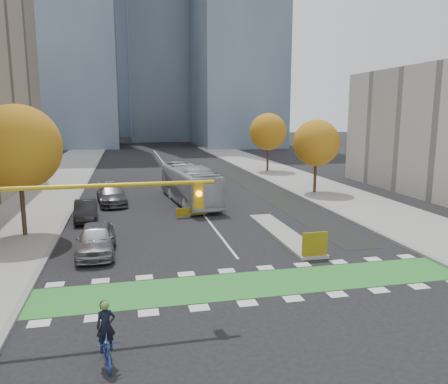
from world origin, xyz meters
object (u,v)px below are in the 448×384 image
parked_car_a (96,239)px  tree_east_far (268,132)px  tree_west (18,147)px  tree_east_near (316,143)px  parked_car_c (112,195)px  parked_car_b (86,211)px  cyclist (107,343)px  bus (190,184)px  traffic_signal_west (62,217)px  hazard_board (315,244)px

parked_car_a → tree_east_far: bearing=57.2°
tree_west → tree_east_near: tree_west is taller
tree_east_far → parked_car_c: (-19.47, -16.86, -4.43)m
parked_car_a → tree_east_near: bearing=37.1°
tree_east_far → parked_car_b: tree_east_far is taller
cyclist → bus: (6.05, 24.07, 0.91)m
traffic_signal_west → cyclist: (1.51, -3.16, -3.35)m
hazard_board → tree_east_near: (8.00, 17.80, 4.06)m
hazard_board → parked_car_b: parked_car_b is taller
tree_east_near → traffic_signal_west: size_ratio=0.83×
hazard_board → parked_car_b: size_ratio=0.32×
tree_west → parked_car_c: 11.48m
parked_car_c → bus: bearing=-13.4°
bus → parked_car_b: 9.59m
parked_car_a → parked_car_b: size_ratio=1.13×
cyclist → parked_car_c: 24.81m
tree_east_near → traffic_signal_west: 30.08m
parked_car_b → parked_car_c: (1.65, 5.55, 0.08)m
hazard_board → tree_east_near: tree_east_near is taller
hazard_board → traffic_signal_west: 13.23m
tree_west → tree_east_far: bearing=46.7°
parked_car_b → parked_car_c: parked_car_c is taller
tree_west → bus: (11.63, 8.40, -4.01)m
hazard_board → cyclist: cyclist is taller
tree_east_near → traffic_signal_west: tree_east_near is taller
parked_car_b → tree_east_near: bearing=13.7°
tree_west → bus: 14.90m
parked_car_a → parked_car_b: (-1.22, 8.02, -0.12)m
cyclist → tree_west: bearing=100.4°
parked_car_a → parked_car_c: size_ratio=0.89×
cyclist → parked_car_a: (-0.99, 11.24, 0.16)m
hazard_board → bus: bearing=105.1°
tree_east_far → parked_car_a: bearing=-123.2°
tree_east_far → parked_car_a: size_ratio=1.54×
traffic_signal_west → parked_car_b: 16.45m
parked_car_c → parked_car_a: bearing=-98.9°
hazard_board → tree_east_near: size_ratio=0.20×
tree_west → parked_car_a: tree_west is taller
parked_car_c → tree_east_near: bearing=-4.4°
tree_west → bus: bearing=35.8°
cyclist → parked_car_c: size_ratio=0.37×
cyclist → parked_car_b: 19.39m
tree_west → traffic_signal_west: (4.07, -12.51, -1.58)m
cyclist → bus: size_ratio=0.18×
tree_west → tree_east_far: 35.73m
tree_west → tree_east_near: 26.01m
tree_west → tree_east_far: (24.50, 26.00, -0.38)m
traffic_signal_west → cyclist: size_ratio=4.13×
cyclist → parked_car_b: size_ratio=0.47×
cyclist → bus: 24.84m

